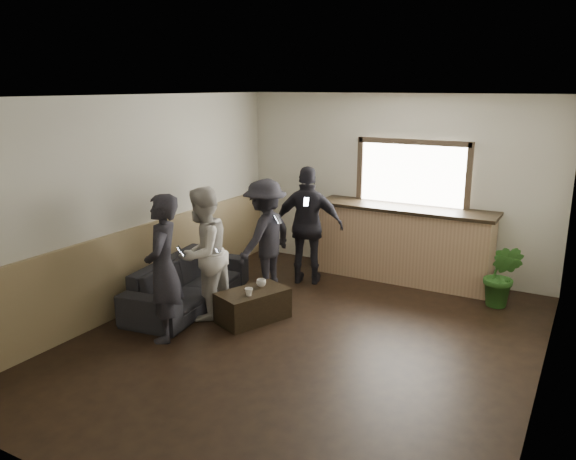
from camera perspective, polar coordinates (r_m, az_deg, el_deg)
The scene contains 12 objects.
ground at distance 6.70m, azimuth 1.66°, elevation -11.28°, with size 5.00×6.00×0.01m, color black.
room_shell at distance 6.57m, azimuth -3.96°, elevation 1.76°, with size 5.01×6.01×2.80m.
bar_counter at distance 8.72m, azimuth 11.69°, elevation -0.90°, with size 2.70×0.68×2.13m.
sofa at distance 7.79m, azimuth -10.08°, elevation -5.26°, with size 2.11×0.83×0.62m, color black.
coffee_table at distance 7.21m, azimuth -3.59°, elevation -7.65°, with size 0.49×0.88×0.39m, color black.
cup_a at distance 7.26m, azimuth -2.74°, elevation -5.40°, with size 0.12×0.12×0.10m, color silver.
cup_b at distance 6.97m, azimuth -4.00°, elevation -6.30°, with size 0.10×0.10×0.10m, color silver.
potted_plant at distance 8.04m, azimuth 20.94°, elevation -4.37°, with size 0.49×0.39×0.89m, color #2D6623.
person_a at distance 6.64m, azimuth -12.56°, elevation -3.80°, with size 0.66×0.75×1.74m.
person_b at distance 7.18m, azimuth -8.67°, elevation -2.36°, with size 0.68×0.85×1.70m.
person_c at distance 7.97m, azimuth -2.33°, elevation -0.68°, with size 0.70×1.11×1.65m.
person_d at distance 8.34m, azimuth 2.07°, elevation 0.43°, with size 1.12×0.75×1.77m.
Camera 1 is at (2.78, -5.36, 2.91)m, focal length 35.00 mm.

